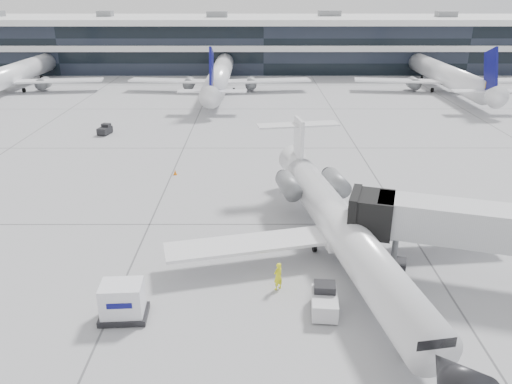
{
  "coord_description": "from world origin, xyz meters",
  "views": [
    {
      "loc": [
        -1.73,
        -35.03,
        17.11
      ],
      "look_at": [
        -1.68,
        0.32,
        2.6
      ],
      "focal_mm": 35.0,
      "sensor_mm": 36.0,
      "label": 1
    }
  ],
  "objects_px": {
    "regional_jet": "(342,227)",
    "jet_bridge": "(500,229)",
    "ramp_worker": "(278,276)",
    "cargo_uld": "(123,301)",
    "baggage_tug": "(324,301)"
  },
  "relations": [
    {
      "from": "regional_jet",
      "to": "baggage_tug",
      "type": "xyz_separation_m",
      "value": [
        -1.85,
        -6.17,
        -1.62
      ]
    },
    {
      "from": "jet_bridge",
      "to": "cargo_uld",
      "type": "height_order",
      "value": "jet_bridge"
    },
    {
      "from": "ramp_worker",
      "to": "cargo_uld",
      "type": "height_order",
      "value": "cargo_uld"
    },
    {
      "from": "jet_bridge",
      "to": "ramp_worker",
      "type": "height_order",
      "value": "jet_bridge"
    },
    {
      "from": "ramp_worker",
      "to": "jet_bridge",
      "type": "bearing_deg",
      "value": 141.9
    },
    {
      "from": "ramp_worker",
      "to": "cargo_uld",
      "type": "xyz_separation_m",
      "value": [
        -8.71,
        -2.86,
        0.17
      ]
    },
    {
      "from": "ramp_worker",
      "to": "cargo_uld",
      "type": "relative_size",
      "value": 0.67
    },
    {
      "from": "jet_bridge",
      "to": "ramp_worker",
      "type": "relative_size",
      "value": 8.79
    },
    {
      "from": "cargo_uld",
      "to": "baggage_tug",
      "type": "bearing_deg",
      "value": -0.63
    },
    {
      "from": "cargo_uld",
      "to": "jet_bridge",
      "type": "bearing_deg",
      "value": 5.79
    },
    {
      "from": "regional_jet",
      "to": "cargo_uld",
      "type": "relative_size",
      "value": 10.8
    },
    {
      "from": "baggage_tug",
      "to": "cargo_uld",
      "type": "relative_size",
      "value": 0.94
    },
    {
      "from": "jet_bridge",
      "to": "cargo_uld",
      "type": "distance_m",
      "value": 22.41
    },
    {
      "from": "regional_jet",
      "to": "baggage_tug",
      "type": "bearing_deg",
      "value": -116.39
    },
    {
      "from": "regional_jet",
      "to": "jet_bridge",
      "type": "distance_m",
      "value": 9.53
    }
  ]
}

